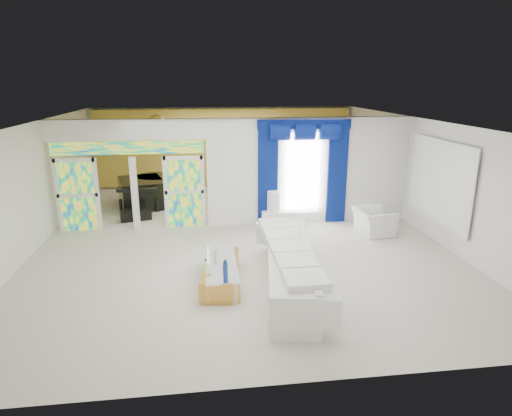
{
  "coord_description": "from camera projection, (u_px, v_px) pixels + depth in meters",
  "views": [
    {
      "loc": [
        -0.95,
        -10.92,
        3.96
      ],
      "look_at": [
        0.3,
        -1.2,
        1.1
      ],
      "focal_mm": 30.61,
      "sensor_mm": 36.0,
      "label": 1
    }
  ],
  "objects": [
    {
      "name": "floor",
      "position": [
        239.0,
        235.0,
        11.62
      ],
      "size": [
        12.0,
        12.0,
        0.0
      ],
      "primitive_type": "plane",
      "color": "#B7AF9E",
      "rests_on": "ground"
    },
    {
      "name": "dividing_wall",
      "position": [
        311.0,
        171.0,
        12.41
      ],
      "size": [
        5.7,
        0.18,
        3.0
      ],
      "primitive_type": "cube",
      "color": "white",
      "rests_on": "ground"
    },
    {
      "name": "dividing_header",
      "position": [
        127.0,
        130.0,
        11.46
      ],
      "size": [
        4.3,
        0.18,
        0.55
      ],
      "primitive_type": "cube",
      "color": "white",
      "rests_on": "dividing_wall"
    },
    {
      "name": "stained_panel_left",
      "position": [
        78.0,
        195.0,
        11.77
      ],
      "size": [
        0.95,
        0.04,
        2.0
      ],
      "primitive_type": "cube",
      "color": "#994C3F",
      "rests_on": "ground"
    },
    {
      "name": "stained_panel_right",
      "position": [
        184.0,
        192.0,
        12.12
      ],
      "size": [
        0.95,
        0.04,
        2.0
      ],
      "primitive_type": "cube",
      "color": "#994C3F",
      "rests_on": "ground"
    },
    {
      "name": "stained_transom",
      "position": [
        128.0,
        148.0,
        11.59
      ],
      "size": [
        4.0,
        0.05,
        0.35
      ],
      "primitive_type": "cube",
      "color": "#994C3F",
      "rests_on": "dividing_header"
    },
    {
      "name": "window_pane",
      "position": [
        303.0,
        173.0,
        12.3
      ],
      "size": [
        1.0,
        0.02,
        2.3
      ],
      "primitive_type": "cube",
      "color": "white",
      "rests_on": "dividing_wall"
    },
    {
      "name": "blue_drape_left",
      "position": [
        268.0,
        176.0,
        12.17
      ],
      "size": [
        0.55,
        0.1,
        2.8
      ],
      "primitive_type": "cube",
      "color": "#030747",
      "rests_on": "ground"
    },
    {
      "name": "blue_drape_right",
      "position": [
        337.0,
        174.0,
        12.41
      ],
      "size": [
        0.55,
        0.1,
        2.8
      ],
      "primitive_type": "cube",
      "color": "#030747",
      "rests_on": "ground"
    },
    {
      "name": "blue_pelmet",
      "position": [
        304.0,
        124.0,
        11.89
      ],
      "size": [
        2.6,
        0.12,
        0.25
      ],
      "primitive_type": "cube",
      "color": "#030747",
      "rests_on": "dividing_wall"
    },
    {
      "name": "wall_mirror",
      "position": [
        440.0,
        182.0,
        10.84
      ],
      "size": [
        0.04,
        2.7,
        1.9
      ],
      "primitive_type": "cube",
      "color": "white",
      "rests_on": "ground"
    },
    {
      "name": "gold_curtains",
      "position": [
        225.0,
        147.0,
        16.82
      ],
      "size": [
        9.7,
        0.12,
        2.9
      ],
      "primitive_type": "cube",
      "color": "#B3942B",
      "rests_on": "ground"
    },
    {
      "name": "white_sofa",
      "position": [
        289.0,
        268.0,
        8.68
      ],
      "size": [
        1.42,
        4.04,
        0.75
      ],
      "primitive_type": "cube",
      "rotation": [
        0.0,
        0.0,
        -0.15
      ],
      "color": "white",
      "rests_on": "ground"
    },
    {
      "name": "coffee_table",
      "position": [
        221.0,
        273.0,
        8.84
      ],
      "size": [
        0.9,
        1.97,
        0.42
      ],
      "primitive_type": "cube",
      "rotation": [
        0.0,
        0.0,
        -0.15
      ],
      "color": "#BF8C3B",
      "rests_on": "ground"
    },
    {
      "name": "console_table",
      "position": [
        284.0,
        218.0,
        12.42
      ],
      "size": [
        1.3,
        0.53,
        0.42
      ],
      "primitive_type": "cube",
      "rotation": [
        0.0,
        0.0,
        -0.11
      ],
      "color": "white",
      "rests_on": "ground"
    },
    {
      "name": "table_lamp",
      "position": [
        274.0,
        201.0,
        12.24
      ],
      "size": [
        0.36,
        0.36,
        0.58
      ],
      "primitive_type": "cylinder",
      "color": "silver",
      "rests_on": "console_table"
    },
    {
      "name": "armchair",
      "position": [
        374.0,
        222.0,
        11.69
      ],
      "size": [
        1.0,
        1.11,
        0.67
      ],
      "primitive_type": "imported",
      "rotation": [
        0.0,
        0.0,
        1.67
      ],
      "color": "white",
      "rests_on": "ground"
    },
    {
      "name": "grand_piano",
      "position": [
        142.0,
        193.0,
        14.31
      ],
      "size": [
        1.72,
        2.01,
        0.88
      ],
      "primitive_type": "cube",
      "rotation": [
        0.0,
        0.0,
        0.25
      ],
      "color": "black",
      "rests_on": "ground"
    },
    {
      "name": "piano_bench",
      "position": [
        136.0,
        215.0,
        12.87
      ],
      "size": [
        0.95,
        0.56,
        0.3
      ],
      "primitive_type": "cube",
      "rotation": [
        0.0,
        0.0,
        0.25
      ],
      "color": "black",
      "rests_on": "ground"
    },
    {
      "name": "tv_console",
      "position": [
        79.0,
        201.0,
        13.39
      ],
      "size": [
        0.63,
        0.58,
        0.82
      ],
      "primitive_type": "cube",
      "rotation": [
        0.0,
        0.0,
        -0.14
      ],
      "color": "tan",
      "rests_on": "ground"
    },
    {
      "name": "chandelier",
      "position": [
        156.0,
        124.0,
        13.83
      ],
      "size": [
        0.6,
        0.6,
        0.6
      ],
      "primitive_type": "sphere",
      "color": "gold",
      "rests_on": "ceiling"
    },
    {
      "name": "decanters",
      "position": [
        222.0,
        264.0,
        8.56
      ],
      "size": [
        0.24,
        0.91,
        0.25
      ],
      "color": "silver",
      "rests_on": "coffee_table"
    }
  ]
}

